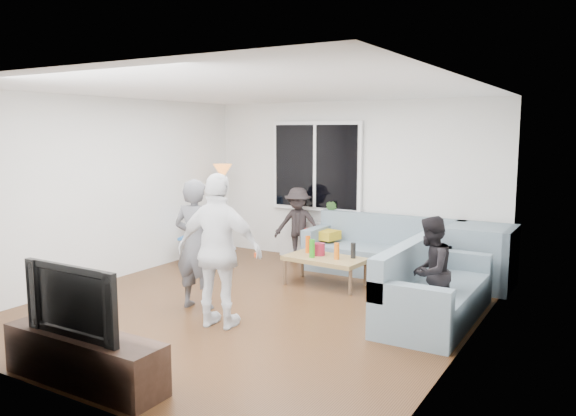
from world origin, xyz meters
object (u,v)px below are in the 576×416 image
Objects in this scene: side_chair at (194,238)px; floor_lamp at (223,211)px; coffee_table at (325,271)px; spectator_back at (298,225)px; spectator_right at (430,272)px; sofa_back_section at (382,246)px; player_left at (196,244)px; sofa_right_section at (436,283)px; television at (81,298)px; player_right at (219,251)px; tv_console at (84,358)px.

side_chair is 0.84m from floor_lamp.
coffee_table is 0.90× the size of spectator_back.
coffee_table is 0.71× the size of floor_lamp.
coffee_table is 2.36m from side_chair.
coffee_table is at bearing -111.73° from spectator_right.
sofa_back_section is 3.01m from player_left.
spectator_right is (0.00, -0.24, 0.18)m from sofa_right_section.
television is at bearing -30.56° from spectator_right.
spectator_right is (4.07, -1.66, -0.17)m from floor_lamp.
player_right is at bearing -102.27° from sofa_back_section.
floor_lamp reaches higher than television.
spectator_back is at bearing -119.57° from spectator_right.
player_left is at bearing 112.05° from sofa_right_section.
player_left is 1.48× the size of television.
player_right reaches higher than spectator_right.
coffee_table is at bearing -125.27° from player_left.
spectator_right is (2.60, 0.81, -0.18)m from player_left.
side_chair is 4.28m from tv_console.
coffee_table is (-0.44, -1.00, -0.22)m from sofa_back_section.
coffee_table is 0.65× the size of player_right.
tv_console is at bearing -99.52° from sofa_back_section.
floor_lamp is at bearing -106.99° from spectator_right.
television is at bearing 0.00° from tv_console.
side_chair is at bearing 117.62° from tv_console.
television reaches higher than side_chair.
side_chair is (-4.07, 0.65, 0.01)m from sofa_right_section.
spectator_back is 4.86m from tv_console.
sofa_back_section is 2.81m from floor_lamp.
sofa_back_section is 1.36× the size of player_right.
player_right is at bearing 85.53° from television.
floor_lamp is at bearing -63.67° from player_right.
coffee_table is at bearing 84.51° from tv_console.
sofa_back_section is at bearing 3.02° from side_chair.
sofa_back_section reaches higher than coffee_table.
sofa_right_section is at bearing -174.80° from spectator_right.
floor_lamp reaches higher than spectator_right.
spectator_right is at bearing -26.93° from coffee_table.
floor_lamp is 4.40m from spectator_right.
television reaches higher than sofa_back_section.
floor_lamp is 5.00m from tv_console.
spectator_back reaches higher than sofa_right_section.
television is at bearing -95.15° from spectator_back.
player_right reaches higher than side_chair.
spectator_back is (-1.02, 1.03, 0.41)m from coffee_table.
television is at bearing -78.73° from side_chair.
coffee_table is at bearing -58.21° from spectator_back.
player_left is 1.28× the size of spectator_back.
floor_lamp is 2.88m from player_left.
player_left reaches higher than floor_lamp.
sofa_back_section is at bearing -123.92° from player_left.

